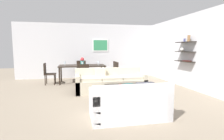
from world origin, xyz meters
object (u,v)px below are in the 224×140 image
at_px(sofa_beige, 110,83).
at_px(dining_chair_head, 81,68).
at_px(dining_chair_right_far, 112,69).
at_px(dining_chair_right_near, 114,71).
at_px(dining_table, 82,67).
at_px(wine_glass_head, 82,62).
at_px(wine_glass_left_near, 65,63).
at_px(centerpiece_vase, 82,61).
at_px(dining_chair_left_near, 48,72).
at_px(decorative_bowl, 129,86).
at_px(wine_glass_right_far, 98,62).
at_px(coffee_table, 128,93).
at_px(wine_glass_foot, 82,63).
at_px(loveseat_white, 129,104).
at_px(apple_on_coffee_table, 120,85).
at_px(wine_glass_right_near, 99,62).

xyz_separation_m(sofa_beige, dining_chair_head, (-0.88, 2.80, 0.21)).
distance_m(dining_chair_right_far, dining_chair_right_near, 0.47).
relative_size(dining_table, wine_glass_head, 12.81).
xyz_separation_m(sofa_beige, dining_table, (-0.88, 1.87, 0.40)).
bearing_deg(wine_glass_left_near, centerpiece_vase, 5.83).
xyz_separation_m(dining_chair_left_near, wine_glass_head, (1.39, 0.69, 0.36)).
height_order(decorative_bowl, dining_chair_right_far, dining_chair_right_far).
bearing_deg(dining_table, wine_glass_right_far, 10.15).
bearing_deg(dining_chair_right_far, centerpiece_vase, -168.23).
distance_m(coffee_table, wine_glass_right_far, 3.26).
height_order(dining_chair_left_near, wine_glass_foot, wine_glass_foot).
bearing_deg(dining_chair_left_near, dining_chair_right_near, 0.00).
xyz_separation_m(loveseat_white, dining_chair_right_far, (0.59, 4.57, 0.21)).
relative_size(sofa_beige, apple_on_coffee_table, 33.72).
distance_m(decorative_bowl, wine_glass_head, 3.77).
distance_m(dining_chair_head, wine_glass_left_near, 1.33).
bearing_deg(loveseat_white, decorative_bowl, 73.14).
relative_size(sofa_beige, coffee_table, 1.97).
bearing_deg(sofa_beige, dining_chair_right_far, 76.46).
height_order(dining_chair_right_far, wine_glass_right_far, wine_glass_right_far).
bearing_deg(centerpiece_vase, dining_chair_right_far, 11.77).
bearing_deg(wine_glass_left_near, sofa_beige, -47.53).
xyz_separation_m(wine_glass_head, wine_glass_right_near, (0.72, -0.59, 0.00)).
relative_size(dining_chair_left_near, wine_glass_head, 5.74).
bearing_deg(sofa_beige, wine_glass_foot, 121.92).
height_order(coffee_table, wine_glass_right_near, wine_glass_right_near).
height_order(dining_chair_head, dining_chair_right_far, same).
bearing_deg(coffee_table, wine_glass_foot, 114.55).
distance_m(dining_chair_head, dining_chair_right_far, 1.55).
distance_m(coffee_table, decorative_bowl, 0.24).
bearing_deg(dining_chair_right_far, decorative_bowl, -93.59).
bearing_deg(wine_glass_right_near, sofa_beige, -84.58).
bearing_deg(dining_chair_left_near, dining_table, 9.53).
relative_size(wine_glass_foot, centerpiece_vase, 0.54).
distance_m(dining_chair_left_near, wine_glass_right_near, 2.14).
xyz_separation_m(decorative_bowl, wine_glass_right_far, (-0.46, 3.22, 0.45)).
xyz_separation_m(dining_chair_head, wine_glass_right_far, (0.72, -0.80, 0.37)).
distance_m(apple_on_coffee_table, wine_glass_right_near, 2.84).
relative_size(sofa_beige, dining_chair_head, 2.70).
relative_size(coffee_table, wine_glass_foot, 6.60).
relative_size(wine_glass_right_far, wine_glass_left_near, 0.97).
bearing_deg(wine_glass_right_near, wine_glass_foot, -155.27).
height_order(coffee_table, wine_glass_right_far, wine_glass_right_far).
xyz_separation_m(coffee_table, dining_chair_left_near, (-2.56, 2.79, 0.31)).
relative_size(decorative_bowl, dining_table, 0.20).
distance_m(coffee_table, wine_glass_head, 3.74).
relative_size(dining_chair_right_far, centerpiece_vase, 2.61).
height_order(coffee_table, wine_glass_left_near, wine_glass_left_near).
relative_size(apple_on_coffee_table, dining_table, 0.04).
relative_size(coffee_table, wine_glass_right_near, 7.06).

